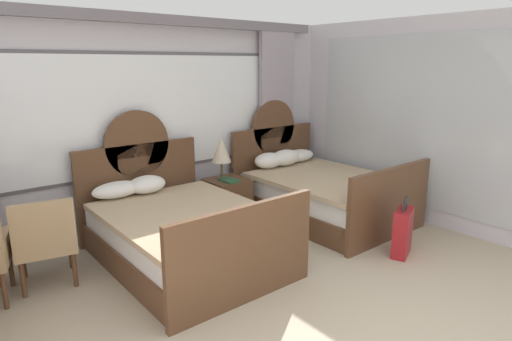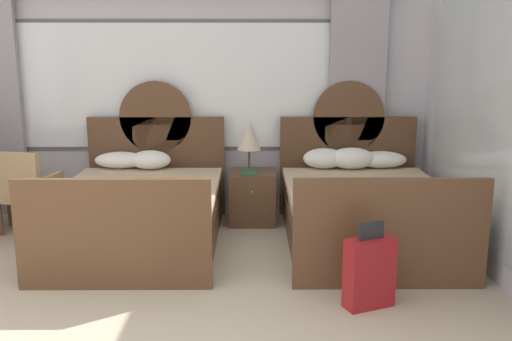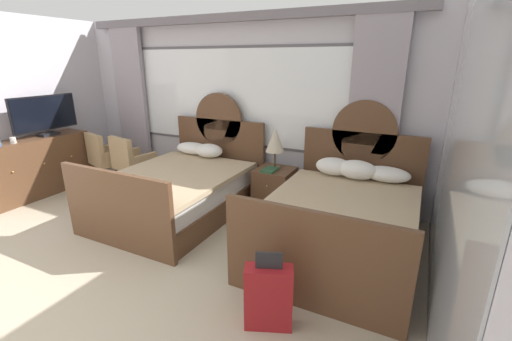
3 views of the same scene
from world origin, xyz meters
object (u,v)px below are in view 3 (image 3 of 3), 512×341
at_px(bed_near_mirror, 341,219).
at_px(book_on_nightstand, 270,170).
at_px(table_lamp_on_nightstand, 275,140).
at_px(armchair_by_window_centre, 106,156).
at_px(nightstand_between_beds, 275,189).
at_px(armchair_by_window_left, 131,160).
at_px(bed_near_window, 181,188).
at_px(tv_flatscreen, 45,115).
at_px(suitcase_on_floor, 269,297).
at_px(dresser_minibar, 35,167).
at_px(cup_on_dresser, 13,140).

height_order(bed_near_mirror, book_on_nightstand, bed_near_mirror).
distance_m(table_lamp_on_nightstand, armchair_by_window_centre, 3.01).
xyz_separation_m(nightstand_between_beds, armchair_by_window_left, (-2.39, -0.36, 0.21)).
relative_size(armchair_by_window_left, armchair_by_window_centre, 1.00).
xyz_separation_m(bed_near_window, armchair_by_window_left, (-1.27, 0.34, 0.15)).
xyz_separation_m(tv_flatscreen, suitcase_on_floor, (4.42, -1.24, -0.95)).
distance_m(dresser_minibar, armchair_by_window_left, 1.44).
height_order(book_on_nightstand, suitcase_on_floor, suitcase_on_floor).
xyz_separation_m(bed_near_window, armchair_by_window_centre, (-1.86, 0.34, 0.15)).
distance_m(bed_near_window, tv_flatscreen, 2.58).
relative_size(book_on_nightstand, armchair_by_window_left, 0.29).
distance_m(dresser_minibar, suitcase_on_floor, 4.55).
bearing_deg(nightstand_between_beds, cup_on_dresser, -157.04).
distance_m(nightstand_between_beds, book_on_nightstand, 0.33).
distance_m(book_on_nightstand, dresser_minibar, 3.69).
bearing_deg(table_lamp_on_nightstand, bed_near_mirror, -33.41).
relative_size(bed_near_mirror, dresser_minibar, 1.32).
bearing_deg(armchair_by_window_centre, dresser_minibar, -125.04).
distance_m(book_on_nightstand, suitcase_on_floor, 2.26).
distance_m(tv_flatscreen, suitcase_on_floor, 4.68).
bearing_deg(bed_near_window, cup_on_dresser, -161.89).
distance_m(table_lamp_on_nightstand, tv_flatscreen, 3.64).
bearing_deg(cup_on_dresser, dresser_minibar, 108.18).
bearing_deg(armchair_by_window_centre, bed_near_mirror, -4.61).
xyz_separation_m(bed_near_window, cup_on_dresser, (-2.36, -0.77, 0.60)).
distance_m(bed_near_window, armchair_by_window_centre, 1.90).
bearing_deg(dresser_minibar, cup_on_dresser, -71.82).
bearing_deg(book_on_nightstand, table_lamp_on_nightstand, 89.49).
bearing_deg(tv_flatscreen, table_lamp_on_nightstand, 15.58).
xyz_separation_m(table_lamp_on_nightstand, armchair_by_window_centre, (-2.94, -0.43, -0.48)).
height_order(nightstand_between_beds, cup_on_dresser, cup_on_dresser).
xyz_separation_m(nightstand_between_beds, cup_on_dresser, (-3.47, -1.47, 0.65)).
bearing_deg(tv_flatscreen, book_on_nightstand, 12.95).
distance_m(book_on_nightstand, cup_on_dresser, 3.71).
relative_size(cup_on_dresser, armchair_by_window_left, 0.12).
relative_size(armchair_by_window_left, suitcase_on_floor, 1.33).
height_order(bed_near_mirror, armchair_by_window_left, bed_near_mirror).
bearing_deg(tv_flatscreen, armchair_by_window_left, 25.62).
height_order(bed_near_window, bed_near_mirror, same).
bearing_deg(bed_near_window, nightstand_between_beds, 32.13).
distance_m(dresser_minibar, cup_on_dresser, 0.57).
xyz_separation_m(cup_on_dresser, armchair_by_window_left, (1.08, 1.11, -0.45)).
relative_size(bed_near_window, tv_flatscreen, 2.13).
distance_m(bed_near_mirror, dresser_minibar, 4.70).
bearing_deg(bed_near_mirror, armchair_by_window_centre, 175.39).
bearing_deg(bed_near_mirror, dresser_minibar, -173.78).
height_order(armchair_by_window_left, armchair_by_window_centre, same).
height_order(bed_near_mirror, tv_flatscreen, bed_near_mirror).
relative_size(table_lamp_on_nightstand, armchair_by_window_left, 0.64).
distance_m(bed_near_mirror, nightstand_between_beds, 1.30).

